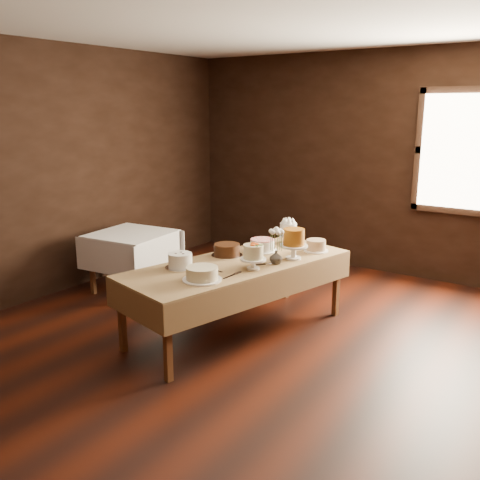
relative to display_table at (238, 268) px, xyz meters
name	(u,v)px	position (x,y,z in m)	size (l,w,h in m)	color
floor	(227,346)	(0.11, -0.32, -0.64)	(5.00, 6.00, 0.01)	black
ceiling	(225,14)	(0.11, -0.32, 2.16)	(5.00, 6.00, 0.01)	beige
wall_back	(363,163)	(0.11, 2.68, 0.76)	(5.00, 0.02, 2.80)	black
wall_left	(42,173)	(-2.39, -0.32, 0.76)	(0.02, 6.00, 2.80)	black
window	(470,152)	(1.41, 2.62, 0.96)	(1.10, 0.05, 1.30)	#FFEABF
display_table	(238,268)	(0.00, 0.00, 0.00)	(1.39, 2.39, 0.69)	#512E17
side_table	(131,240)	(-1.70, 0.29, -0.03)	(0.91, 0.91, 0.69)	#512E17
cake_meringue	(288,234)	(0.03, 0.90, 0.16)	(0.24, 0.24, 0.23)	silver
cake_speckled	(316,246)	(0.42, 0.78, 0.11)	(0.25, 0.25, 0.12)	white
cake_lattice	(262,246)	(-0.03, 0.48, 0.10)	(0.30, 0.30, 0.11)	white
cake_caramel	(294,246)	(0.37, 0.40, 0.18)	(0.27, 0.27, 0.31)	white
cake_chocolate	(227,250)	(-0.21, 0.12, 0.11)	(0.31, 0.31, 0.12)	silver
cake_flowers	(253,258)	(0.24, -0.10, 0.15)	(0.23, 0.23, 0.24)	white
cake_swirl	(180,261)	(-0.32, -0.44, 0.12)	(0.30, 0.30, 0.14)	silver
cake_cream	(202,274)	(0.05, -0.60, 0.11)	(0.35, 0.35, 0.12)	white
cake_server_a	(216,270)	(-0.01, -0.32, 0.05)	(0.24, 0.03, 0.01)	silver
cake_server_b	(229,277)	(0.19, -0.40, 0.05)	(0.24, 0.03, 0.01)	silver
cake_server_c	(254,255)	(0.00, 0.28, 0.05)	(0.24, 0.03, 0.01)	silver
cake_server_d	(273,263)	(0.29, 0.15, 0.05)	(0.24, 0.03, 0.01)	silver
flower_vase	(276,257)	(0.31, 0.17, 0.11)	(0.12, 0.12, 0.13)	#2D2823
flower_bouquet	(276,238)	(0.31, 0.17, 0.30)	(0.14, 0.14, 0.20)	white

